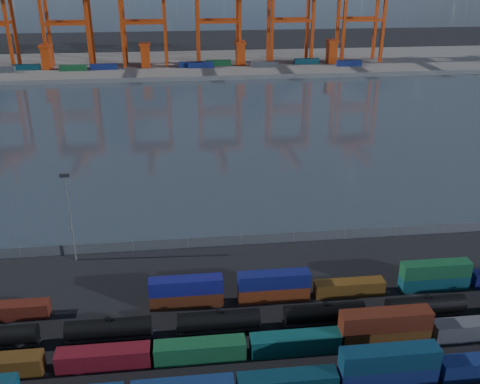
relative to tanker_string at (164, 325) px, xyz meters
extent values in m
plane|color=black|center=(13.97, -3.07, -1.89)|extent=(700.00, 700.00, 0.00)
plane|color=#2E3842|center=(13.97, 101.93, -1.88)|extent=(700.00, 700.00, 0.00)
cube|color=#514F4C|center=(13.97, 206.93, -0.89)|extent=(700.00, 70.00, 2.00)
cube|color=#0B2C3B|center=(15.25, -12.60, -0.54)|extent=(12.47, 2.54, 2.70)
cube|color=navy|center=(28.10, -12.60, -0.54)|extent=(12.47, 2.54, 2.70)
cube|color=#0C2C43|center=(28.10, -12.60, 2.17)|extent=(12.47, 2.54, 2.70)
cube|color=maroon|center=(-7.65, -5.35, -0.52)|extent=(12.65, 2.57, 2.74)
cube|color=#15512C|center=(4.59, -5.35, -0.52)|extent=(12.65, 2.57, 2.74)
cube|color=#0D4747|center=(17.95, -5.35, -0.52)|extent=(12.65, 2.57, 2.74)
cube|color=#4F2C0F|center=(30.32, -5.35, -0.52)|extent=(12.65, 2.57, 2.74)
cube|color=#4E1C0F|center=(30.32, -5.35, 2.23)|extent=(12.65, 2.57, 2.74)
cube|color=#46484C|center=(43.91, -5.35, -0.52)|extent=(12.65, 2.57, 2.74)
cube|color=#511910|center=(-22.92, 6.96, -0.66)|extent=(11.28, 2.29, 2.44)
cube|color=#532410|center=(3.30, 6.96, -0.66)|extent=(11.28, 2.29, 2.44)
cube|color=navy|center=(3.30, 6.96, 1.78)|extent=(11.28, 2.29, 2.44)
cube|color=maroon|center=(16.94, 6.96, -0.66)|extent=(11.28, 2.29, 2.44)
cube|color=navy|center=(16.94, 6.96, 1.78)|extent=(11.28, 2.29, 2.44)
cube|color=#5B3912|center=(29.22, 6.96, -0.66)|extent=(11.28, 2.29, 2.44)
cube|color=#0D3D47|center=(43.42, 6.96, -0.66)|extent=(11.28, 2.29, 2.44)
cube|color=#154F2C|center=(43.42, 6.96, 1.78)|extent=(11.28, 2.29, 2.44)
cube|color=black|center=(-19.17, 0.00, -1.61)|extent=(2.27, 1.63, 0.54)
cylinder|color=black|center=(-7.75, 0.00, 0.20)|extent=(11.78, 2.63, 2.63)
cylinder|color=black|center=(-7.75, 0.00, 1.65)|extent=(0.73, 0.73, 0.45)
cube|color=black|center=(-7.75, 0.00, -1.25)|extent=(12.24, 1.81, 0.36)
cube|color=black|center=(-11.83, 0.00, -1.61)|extent=(2.27, 1.63, 0.54)
cube|color=black|center=(-3.67, 0.00, -1.61)|extent=(2.27, 1.63, 0.54)
cylinder|color=black|center=(7.75, 0.00, 0.20)|extent=(11.78, 2.63, 2.63)
cylinder|color=black|center=(7.75, 0.00, 1.65)|extent=(0.73, 0.73, 0.45)
cube|color=black|center=(7.75, 0.00, -1.25)|extent=(12.24, 1.81, 0.36)
cube|color=black|center=(3.67, 0.00, -1.61)|extent=(2.27, 1.63, 0.54)
cube|color=black|center=(11.83, 0.00, -1.61)|extent=(2.27, 1.63, 0.54)
cylinder|color=black|center=(23.25, 0.00, 0.20)|extent=(11.78, 2.63, 2.63)
cylinder|color=black|center=(23.25, 0.00, 1.65)|extent=(0.73, 0.73, 0.45)
cube|color=black|center=(23.25, 0.00, -1.25)|extent=(12.24, 1.81, 0.36)
cube|color=black|center=(19.17, 0.00, -1.61)|extent=(2.27, 1.63, 0.54)
cube|color=black|center=(27.33, 0.00, -1.61)|extent=(2.27, 1.63, 0.54)
cylinder|color=black|center=(38.75, 0.00, 0.20)|extent=(11.78, 2.63, 2.63)
cylinder|color=black|center=(38.75, 0.00, 1.65)|extent=(0.73, 0.73, 0.45)
cube|color=black|center=(38.75, 0.00, -1.25)|extent=(12.24, 1.81, 0.36)
cube|color=black|center=(34.67, 0.00, -1.61)|extent=(2.27, 1.63, 0.54)
cube|color=black|center=(42.83, 0.00, -1.61)|extent=(2.27, 1.63, 0.54)
cube|color=#595B5E|center=(13.97, 24.93, -0.89)|extent=(160.00, 0.06, 2.00)
cylinder|color=slate|center=(-26.03, 24.93, -0.79)|extent=(0.12, 0.12, 2.20)
cylinder|color=slate|center=(-16.03, 24.93, -0.79)|extent=(0.12, 0.12, 2.20)
cylinder|color=slate|center=(-6.03, 24.93, -0.79)|extent=(0.12, 0.12, 2.20)
cylinder|color=slate|center=(3.97, 24.93, -0.79)|extent=(0.12, 0.12, 2.20)
cylinder|color=slate|center=(13.97, 24.93, -0.79)|extent=(0.12, 0.12, 2.20)
cylinder|color=slate|center=(23.97, 24.93, -0.79)|extent=(0.12, 0.12, 2.20)
cylinder|color=slate|center=(33.97, 24.93, -0.79)|extent=(0.12, 0.12, 2.20)
cylinder|color=slate|center=(43.97, 24.93, -0.79)|extent=(0.12, 0.12, 2.20)
cylinder|color=slate|center=(53.97, 24.93, -0.79)|extent=(0.12, 0.12, 2.20)
cylinder|color=slate|center=(-16.03, 22.93, 6.11)|extent=(0.36, 0.36, 16.00)
cube|color=black|center=(-16.03, 22.93, 14.41)|extent=(1.60, 0.40, 0.60)
cube|color=#C0390D|center=(-71.25, 196.60, 18.12)|extent=(1.42, 1.42, 40.01)
cube|color=#C0390D|center=(-71.25, 207.27, 18.12)|extent=(1.42, 1.42, 40.01)
cube|color=#C0390D|center=(-55.81, 196.60, 18.12)|extent=(1.42, 1.42, 40.01)
cube|color=#C0390D|center=(-55.81, 207.27, 18.12)|extent=(1.42, 1.42, 40.01)
cube|color=#C0390D|center=(-36.25, 196.60, 18.12)|extent=(1.42, 1.42, 40.01)
cube|color=#C0390D|center=(-36.25, 207.27, 18.12)|extent=(1.42, 1.42, 40.01)
cube|color=#C0390D|center=(-46.03, 196.60, 20.12)|extent=(19.56, 1.24, 1.24)
cube|color=#C0390D|center=(-46.03, 207.27, 20.12)|extent=(19.56, 1.24, 1.24)
cube|color=#C0390D|center=(-20.81, 196.60, 18.12)|extent=(1.42, 1.42, 40.01)
cube|color=#C0390D|center=(-20.81, 207.27, 18.12)|extent=(1.42, 1.42, 40.01)
cube|color=#C0390D|center=(-1.25, 196.60, 18.12)|extent=(1.42, 1.42, 40.01)
cube|color=#C0390D|center=(-1.25, 207.27, 18.12)|extent=(1.42, 1.42, 40.01)
cube|color=#C0390D|center=(-11.03, 196.60, 20.12)|extent=(19.56, 1.24, 1.24)
cube|color=#C0390D|center=(-11.03, 207.27, 20.12)|extent=(19.56, 1.24, 1.24)
cube|color=#C0390D|center=(14.19, 196.60, 18.12)|extent=(1.42, 1.42, 40.01)
cube|color=#C0390D|center=(14.19, 207.27, 18.12)|extent=(1.42, 1.42, 40.01)
cube|color=#C0390D|center=(33.75, 196.60, 18.12)|extent=(1.42, 1.42, 40.01)
cube|color=#C0390D|center=(33.75, 207.27, 18.12)|extent=(1.42, 1.42, 40.01)
cube|color=#C0390D|center=(23.97, 196.60, 20.12)|extent=(19.56, 1.24, 1.24)
cube|color=#C0390D|center=(23.97, 207.27, 20.12)|extent=(19.56, 1.24, 1.24)
cube|color=#C0390D|center=(49.19, 196.60, 18.12)|extent=(1.42, 1.42, 40.01)
cube|color=#C0390D|center=(49.19, 207.27, 18.12)|extent=(1.42, 1.42, 40.01)
cube|color=#C0390D|center=(68.75, 196.60, 18.12)|extent=(1.42, 1.42, 40.01)
cube|color=#C0390D|center=(68.75, 207.27, 18.12)|extent=(1.42, 1.42, 40.01)
cube|color=#C0390D|center=(58.97, 196.60, 20.12)|extent=(19.56, 1.24, 1.24)
cube|color=#C0390D|center=(58.97, 207.27, 20.12)|extent=(19.56, 1.24, 1.24)
cube|color=#C0390D|center=(84.19, 196.60, 18.12)|extent=(1.42, 1.42, 40.01)
cube|color=#C0390D|center=(84.19, 207.27, 18.12)|extent=(1.42, 1.42, 40.01)
cube|color=#C0390D|center=(103.75, 196.60, 18.12)|extent=(1.42, 1.42, 40.01)
cube|color=#C0390D|center=(103.75, 207.27, 18.12)|extent=(1.42, 1.42, 40.01)
cube|color=#C0390D|center=(93.97, 196.60, 20.12)|extent=(19.56, 1.24, 1.24)
cube|color=#C0390D|center=(93.97, 207.27, 20.12)|extent=(19.56, 1.24, 1.24)
cube|color=navy|center=(14.63, 191.61, 1.41)|extent=(12.00, 2.44, 2.60)
cube|color=navy|center=(85.32, 187.86, 1.41)|extent=(12.00, 2.44, 2.60)
cube|color=navy|center=(10.33, 193.01, 1.41)|extent=(12.00, 2.44, 2.60)
cube|color=#0C3842|center=(-65.32, 195.41, 1.41)|extent=(12.00, 2.44, 2.60)
cube|color=#3F4244|center=(-75.26, 190.67, 1.41)|extent=(12.00, 2.44, 2.60)
cube|color=#3F4244|center=(44.35, 189.64, 1.41)|extent=(12.00, 2.44, 2.60)
cube|color=#144C23|center=(-43.77, 191.13, 1.41)|extent=(12.00, 2.44, 2.60)
cube|color=navy|center=(-30.19, 192.46, 1.41)|extent=(12.00, 2.44, 2.60)
cube|color=#144C23|center=(23.31, 196.41, 1.41)|extent=(12.00, 2.44, 2.60)
cube|color=#0C3842|center=(66.38, 195.76, 1.41)|extent=(12.00, 2.44, 2.60)
cube|color=#C0390D|center=(-56.03, 196.93, 5.11)|extent=(4.00, 6.00, 10.00)
cube|color=#C0390D|center=(-56.03, 196.93, 10.61)|extent=(5.00, 7.00, 1.20)
cube|color=#C0390D|center=(-11.03, 196.93, 5.11)|extent=(4.00, 6.00, 10.00)
cube|color=#C0390D|center=(-11.03, 196.93, 10.61)|extent=(5.00, 7.00, 1.20)
cube|color=#C0390D|center=(33.97, 196.93, 5.11)|extent=(4.00, 6.00, 10.00)
cube|color=#C0390D|center=(33.97, 196.93, 10.61)|extent=(5.00, 7.00, 1.20)
cube|color=#C0390D|center=(78.97, 196.93, 5.11)|extent=(4.00, 6.00, 10.00)
cube|color=#C0390D|center=(78.97, 196.93, 10.61)|extent=(5.00, 7.00, 1.20)
camera|label=1|loc=(3.51, -62.50, 47.72)|focal=40.00mm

